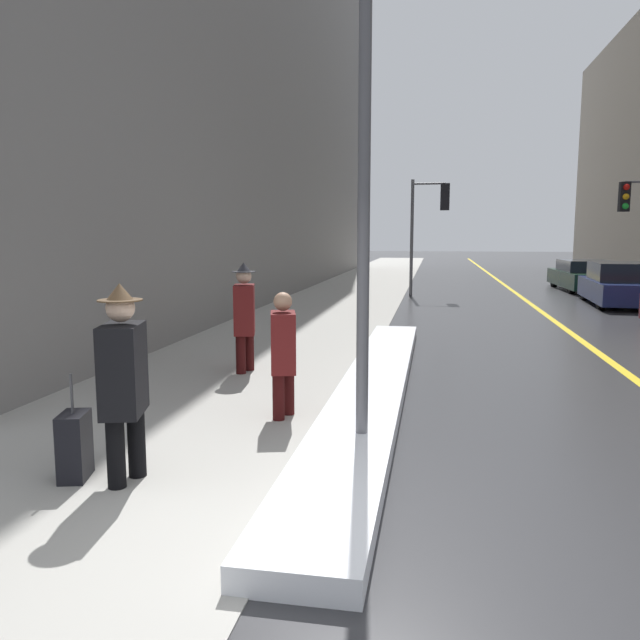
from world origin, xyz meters
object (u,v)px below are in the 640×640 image
object	(u,v)px
traffic_light_near	(432,212)
pedestrian_nearside	(283,349)
traffic_light_far	(638,213)
pedestrian_trailing	(244,313)
lamp_post	(364,151)
parked_car_dark_green	(585,276)
parked_car_navy	(621,285)
rolling_suitcase	(75,447)
pedestrian_in_fedora	(123,376)

from	to	relation	value
traffic_light_near	pedestrian_nearside	distance (m)	15.31
traffic_light_far	pedestrian_trailing	size ratio (longest dim) A/B	2.27
lamp_post	parked_car_dark_green	size ratio (longest dim) A/B	1.00
lamp_post	parked_car_navy	size ratio (longest dim) A/B	1.11
parked_car_navy	parked_car_dark_green	size ratio (longest dim) A/B	0.90
traffic_light_far	rolling_suitcase	world-z (taller)	traffic_light_far
pedestrian_in_fedora	parked_car_navy	size ratio (longest dim) A/B	0.40
lamp_post	traffic_light_far	bearing A→B (deg)	65.59
pedestrian_trailing	parked_car_dark_green	xyz separation A→B (m)	(8.60, 16.40, -0.37)
traffic_light_near	traffic_light_far	size ratio (longest dim) A/B	1.03
pedestrian_in_fedora	parked_car_dark_green	distance (m)	22.39
parked_car_navy	rolling_suitcase	xyz separation A→B (m)	(-8.65, -15.55, -0.31)
pedestrian_nearside	rolling_suitcase	bearing A→B (deg)	-46.82
pedestrian_trailing	parked_car_dark_green	world-z (taller)	pedestrian_trailing
traffic_light_near	parked_car_dark_green	distance (m)	7.27
traffic_light_near	parked_car_dark_green	bearing A→B (deg)	35.36
traffic_light_far	pedestrian_in_fedora	size ratio (longest dim) A/B	2.24
traffic_light_near	rolling_suitcase	world-z (taller)	traffic_light_near
traffic_light_far	pedestrian_trailing	distance (m)	14.86
pedestrian_in_fedora	pedestrian_nearside	world-z (taller)	pedestrian_in_fedora
parked_car_dark_green	rolling_suitcase	size ratio (longest dim) A/B	5.12
pedestrian_nearside	parked_car_dark_green	size ratio (longest dim) A/B	0.30
lamp_post	traffic_light_near	size ratio (longest dim) A/B	1.21
rolling_suitcase	pedestrian_nearside	bearing A→B (deg)	133.18
pedestrian_in_fedora	pedestrian_trailing	distance (m)	4.40
traffic_light_near	pedestrian_in_fedora	world-z (taller)	traffic_light_near
traffic_light_near	pedestrian_trailing	distance (m)	13.26
lamp_post	rolling_suitcase	size ratio (longest dim) A/B	5.10
pedestrian_in_fedora	pedestrian_nearside	distance (m)	2.30
pedestrian_trailing	parked_car_dark_green	distance (m)	18.52
pedestrian_in_fedora	parked_car_navy	distance (m)	17.55
traffic_light_near	rolling_suitcase	distance (m)	17.67
pedestrian_nearside	pedestrian_trailing	distance (m)	2.55
pedestrian_in_fedora	rolling_suitcase	size ratio (longest dim) A/B	1.83
traffic_light_near	traffic_light_far	xyz separation A→B (m)	(6.25, -1.14, -0.09)
parked_car_dark_green	parked_car_navy	bearing A→B (deg)	177.18
parked_car_dark_green	pedestrian_in_fedora	bearing A→B (deg)	156.88
traffic_light_near	traffic_light_far	world-z (taller)	traffic_light_near
pedestrian_nearside	pedestrian_trailing	size ratio (longest dim) A/B	0.86
pedestrian_in_fedora	rolling_suitcase	bearing A→B (deg)	-102.27
traffic_light_far	rolling_suitcase	xyz separation A→B (m)	(-9.15, -16.10, -2.51)
traffic_light_far	parked_car_navy	size ratio (longest dim) A/B	0.89
pedestrian_nearside	parked_car_dark_green	bearing A→B (deg)	143.66
lamp_post	traffic_light_near	xyz separation A→B (m)	(0.52, 16.06, -0.00)
pedestrian_in_fedora	pedestrian_nearside	bearing A→B (deg)	143.06
traffic_light_near	pedestrian_in_fedora	distance (m)	17.49
pedestrian_nearside	rolling_suitcase	size ratio (longest dim) A/B	1.56
pedestrian_in_fedora	parked_car_navy	bearing A→B (deg)	137.63
parked_car_navy	rolling_suitcase	world-z (taller)	parked_car_navy
parked_car_navy	pedestrian_trailing	bearing A→B (deg)	146.01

